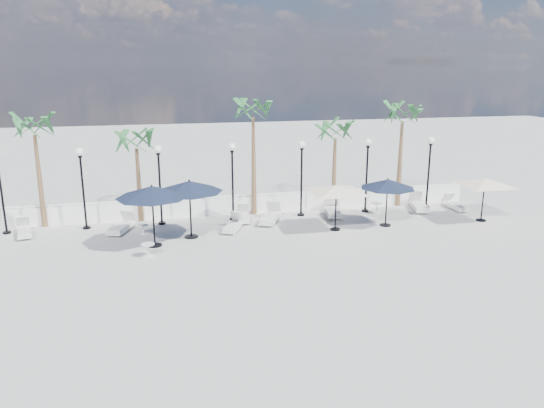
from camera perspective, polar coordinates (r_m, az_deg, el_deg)
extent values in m
plane|color=#B0AFAA|center=(20.51, -1.58, -6.80)|extent=(100.00, 100.00, 0.00)
cube|color=white|center=(27.40, -4.49, -0.19)|extent=(26.00, 0.30, 0.90)
cube|color=white|center=(27.27, -4.51, 0.86)|extent=(26.00, 0.12, 0.08)
cylinder|color=black|center=(27.26, -26.62, -2.75)|extent=(0.36, 0.36, 0.10)
cylinder|color=black|center=(26.83, -27.04, 0.72)|extent=(0.10, 0.10, 3.50)
cylinder|color=black|center=(26.57, -19.31, -2.40)|extent=(0.36, 0.36, 0.10)
cylinder|color=black|center=(26.13, -19.63, 1.16)|extent=(0.10, 0.10, 3.50)
cylinder|color=black|center=(25.81, -19.96, 4.82)|extent=(0.18, 0.18, 0.10)
sphere|color=white|center=(25.77, -20.00, 5.28)|extent=(0.36, 0.36, 0.36)
cylinder|color=black|center=(26.33, -11.74, -2.01)|extent=(0.36, 0.36, 0.10)
cylinder|color=black|center=(25.89, -11.94, 1.59)|extent=(0.10, 0.10, 3.50)
cylinder|color=black|center=(25.56, -12.15, 5.30)|extent=(0.18, 0.18, 0.10)
sphere|color=white|center=(25.53, -12.17, 5.76)|extent=(0.36, 0.36, 0.36)
cylinder|color=black|center=(26.56, -4.18, -1.58)|extent=(0.36, 0.36, 0.10)
cylinder|color=black|center=(26.13, -4.25, 2.00)|extent=(0.10, 0.10, 3.50)
cylinder|color=black|center=(25.80, -4.32, 5.68)|extent=(0.18, 0.18, 0.10)
sphere|color=white|center=(25.76, -4.33, 6.14)|extent=(0.36, 0.36, 0.36)
cylinder|color=black|center=(27.24, 3.13, -1.13)|extent=(0.36, 0.36, 0.10)
cylinder|color=black|center=(26.82, 3.18, 2.36)|extent=(0.10, 0.10, 3.50)
cylinder|color=black|center=(26.50, 3.23, 5.95)|extent=(0.18, 0.18, 0.10)
sphere|color=white|center=(26.46, 3.24, 6.40)|extent=(0.36, 0.36, 0.36)
cylinder|color=black|center=(28.34, 9.97, -0.70)|extent=(0.36, 0.36, 0.10)
cylinder|color=black|center=(27.93, 10.13, 2.66)|extent=(0.10, 0.10, 3.50)
cylinder|color=black|center=(27.62, 10.29, 6.10)|extent=(0.18, 0.18, 0.10)
sphere|color=white|center=(27.59, 10.31, 6.53)|extent=(0.36, 0.36, 0.36)
cylinder|color=black|center=(29.81, 16.22, -0.30)|extent=(0.36, 0.36, 0.10)
cylinder|color=black|center=(29.42, 16.46, 2.90)|extent=(0.10, 0.10, 3.50)
cylinder|color=black|center=(29.13, 16.71, 6.17)|extent=(0.18, 0.18, 0.10)
sphere|color=white|center=(29.10, 16.74, 6.57)|extent=(0.36, 0.36, 0.36)
cone|color=brown|center=(27.15, -23.69, 2.23)|extent=(0.28, 0.28, 4.40)
cone|color=brown|center=(26.68, -14.11, 1.97)|extent=(0.28, 0.28, 3.60)
cone|color=brown|center=(26.93, -1.99, 4.06)|extent=(0.28, 0.28, 5.00)
cone|color=brown|center=(28.11, 6.69, 3.18)|extent=(0.28, 0.28, 3.80)
cone|color=brown|center=(29.43, 13.57, 4.19)|extent=(0.28, 0.28, 4.60)
cube|color=silver|center=(25.60, -15.86, -2.50)|extent=(1.32, 2.10, 0.11)
cube|color=silver|center=(25.33, -16.12, -2.43)|extent=(1.05, 1.48, 0.11)
cube|color=silver|center=(26.20, -15.22, -1.15)|extent=(0.75, 0.66, 0.62)
cube|color=silver|center=(26.56, -25.10, -2.79)|extent=(1.00, 1.88, 0.10)
cube|color=silver|center=(26.30, -25.11, -2.72)|extent=(0.83, 1.30, 0.10)
cube|color=silver|center=(27.16, -25.22, -1.64)|extent=(0.64, 0.54, 0.56)
cube|color=silver|center=(26.31, -3.09, -1.51)|extent=(0.78, 1.81, 0.09)
cube|color=silver|center=(26.06, -3.06, -1.43)|extent=(0.68, 1.24, 0.09)
cube|color=silver|center=(26.90, -3.17, -0.36)|extent=(0.59, 0.47, 0.55)
cube|color=silver|center=(26.07, -0.20, -1.57)|extent=(1.52, 2.23, 0.11)
cube|color=silver|center=(25.77, -0.34, -1.48)|extent=(1.19, 1.58, 0.11)
cube|color=silver|center=(26.77, 0.18, -0.19)|extent=(0.81, 0.73, 0.66)
cube|color=silver|center=(24.86, -4.22, -2.52)|extent=(1.26, 1.86, 0.10)
cube|color=silver|center=(24.61, -4.37, -2.45)|extent=(0.99, 1.32, 0.10)
cube|color=silver|center=(25.42, -3.79, -1.28)|extent=(0.68, 0.61, 0.55)
cube|color=silver|center=(27.38, 6.50, -0.86)|extent=(1.07, 2.20, 0.11)
cube|color=silver|center=(27.08, 6.60, -0.77)|extent=(0.90, 1.52, 0.11)
cube|color=silver|center=(28.09, 6.28, 0.45)|extent=(0.74, 0.61, 0.66)
cube|color=silver|center=(29.98, 19.06, -0.26)|extent=(0.61, 1.78, 0.10)
cube|color=silver|center=(29.75, 19.32, -0.18)|extent=(0.57, 1.20, 0.10)
cube|color=silver|center=(30.48, 18.42, 0.73)|extent=(0.56, 0.42, 0.55)
cube|color=silver|center=(29.25, 15.48, -0.29)|extent=(1.20, 2.20, 0.11)
cube|color=silver|center=(28.95, 15.62, -0.20)|extent=(0.98, 1.53, 0.11)
cube|color=silver|center=(29.94, 15.18, 0.91)|extent=(0.76, 0.64, 0.65)
cylinder|color=silver|center=(22.16, -13.15, -5.46)|extent=(0.42, 0.42, 0.03)
cylinder|color=silver|center=(22.08, -13.18, -4.88)|extent=(0.06, 0.06, 0.51)
cylinder|color=silver|center=(21.99, -13.22, -4.23)|extent=(0.55, 0.55, 0.03)
cylinder|color=silver|center=(25.03, -13.65, -3.11)|extent=(0.34, 0.34, 0.03)
cylinder|color=silver|center=(24.97, -13.68, -2.69)|extent=(0.05, 0.05, 0.41)
cylinder|color=silver|center=(24.91, -13.71, -2.22)|extent=(0.45, 0.45, 0.03)
cylinder|color=silver|center=(28.15, 11.14, -0.94)|extent=(0.44, 0.44, 0.03)
cylinder|color=silver|center=(28.08, 11.17, -0.45)|extent=(0.07, 0.07, 0.53)
cylinder|color=silver|center=(28.01, 11.20, 0.09)|extent=(0.57, 0.57, 0.03)
cylinder|color=black|center=(23.31, -12.47, -4.35)|extent=(0.59, 0.59, 0.06)
cylinder|color=black|center=(22.93, -12.65, -1.38)|extent=(0.07, 0.07, 2.58)
cone|color=black|center=(22.65, -12.81, 1.29)|extent=(3.06, 3.06, 0.47)
sphere|color=black|center=(22.59, -12.85, 1.94)|extent=(0.08, 0.08, 0.08)
cylinder|color=black|center=(24.13, -8.66, -3.49)|extent=(0.59, 0.59, 0.06)
cylinder|color=black|center=(23.77, -8.77, -0.65)|extent=(0.07, 0.07, 2.55)
cone|color=black|center=(23.50, -8.88, 1.89)|extent=(2.97, 2.97, 0.48)
sphere|color=black|center=(23.44, -8.90, 2.52)|extent=(0.08, 0.08, 0.08)
cylinder|color=black|center=(26.11, 12.09, -2.23)|extent=(0.52, 0.52, 0.06)
cylinder|color=black|center=(25.81, 12.22, 0.09)|extent=(0.07, 0.07, 2.24)
cone|color=black|center=(25.59, 12.34, 2.15)|extent=(2.61, 2.61, 0.42)
sphere|color=black|center=(25.54, 12.37, 2.66)|extent=(0.07, 0.07, 0.07)
cylinder|color=black|center=(25.08, 6.80, -2.70)|extent=(0.48, 0.48, 0.06)
cylinder|color=black|center=(24.79, 6.87, -0.43)|extent=(0.06, 0.06, 2.12)
pyramid|color=beige|center=(24.53, 6.95, 2.01)|extent=(4.70, 4.70, 0.32)
cylinder|color=black|center=(28.29, 21.55, -1.62)|extent=(0.49, 0.49, 0.06)
cylinder|color=black|center=(28.03, 21.74, 0.39)|extent=(0.07, 0.07, 2.11)
pyramid|color=beige|center=(27.79, 21.96, 2.53)|extent=(4.58, 4.58, 0.33)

